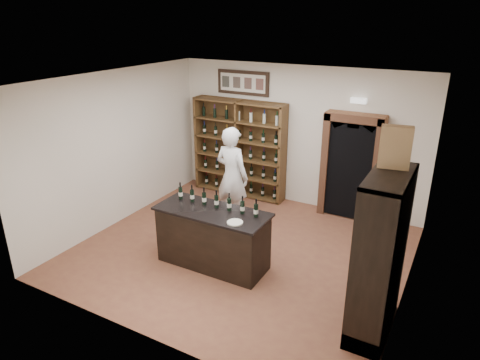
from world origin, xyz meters
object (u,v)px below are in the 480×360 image
at_px(shopkeeper, 232,176).
at_px(wine_shelf, 240,148).
at_px(tasting_counter, 213,238).
at_px(counter_bottle_0, 181,193).
at_px(wine_crate, 395,147).
at_px(side_cabinet, 379,280).

bearing_deg(shopkeeper, wine_shelf, -59.47).
bearing_deg(tasting_counter, counter_bottle_0, 169.11).
distance_m(wine_shelf, counter_bottle_0, 2.82).
relative_size(wine_shelf, tasting_counter, 1.17).
height_order(tasting_counter, shopkeeper, shopkeeper).
distance_m(wine_shelf, tasting_counter, 3.19).
bearing_deg(shopkeeper, wine_crate, 161.34).
xyz_separation_m(wine_shelf, tasting_counter, (1.10, -2.93, -0.61)).
height_order(tasting_counter, side_cabinet, side_cabinet).
xyz_separation_m(wine_shelf, wine_crate, (3.76, -2.97, 1.36)).
relative_size(side_cabinet, wine_crate, 4.23).
xyz_separation_m(shopkeeper, wine_crate, (3.16, -1.56, 1.47)).
bearing_deg(wine_shelf, side_cabinet, -40.21).
bearing_deg(counter_bottle_0, wine_shelf, 97.74).
height_order(tasting_counter, wine_crate, wine_crate).
bearing_deg(side_cabinet, wine_shelf, 139.79).
height_order(tasting_counter, counter_bottle_0, counter_bottle_0).
relative_size(shopkeeper, wine_crate, 3.80).
bearing_deg(shopkeeper, tasting_counter, 115.87).
bearing_deg(wine_crate, shopkeeper, 143.69).
relative_size(wine_shelf, counter_bottle_0, 7.33).
relative_size(wine_shelf, shopkeeper, 1.11).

